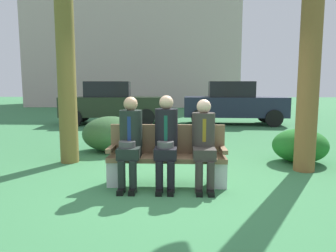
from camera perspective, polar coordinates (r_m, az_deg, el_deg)
ground_plane at (r=4.77m, az=0.66°, el=-10.85°), size 80.00×80.00×0.00m
park_bench at (r=4.74m, az=-0.18°, el=-5.74°), size 1.76×0.44×0.90m
seated_man_left at (r=4.61m, az=-6.99°, el=-2.07°), size 0.34×0.72×1.33m
seated_man_middle at (r=4.55m, az=-0.37°, el=-2.00°), size 0.34×0.72×1.35m
seated_man_right at (r=4.57m, az=6.59°, el=-2.33°), size 0.34×0.72×1.30m
shrub_near_bench at (r=7.28m, az=-10.52°, el=-1.40°), size 1.29×1.18×0.80m
shrub_mid_lawn at (r=6.63m, az=23.10°, el=-3.33°), size 1.06×0.97×0.66m
parked_car_near at (r=12.61m, az=-10.35°, el=4.20°), size 4.04×2.03×1.68m
parked_car_far at (r=12.53m, az=11.94°, el=4.14°), size 3.96×1.84×1.68m
building_backdrop at (r=27.00m, az=-5.58°, el=16.25°), size 16.30×9.39×11.40m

